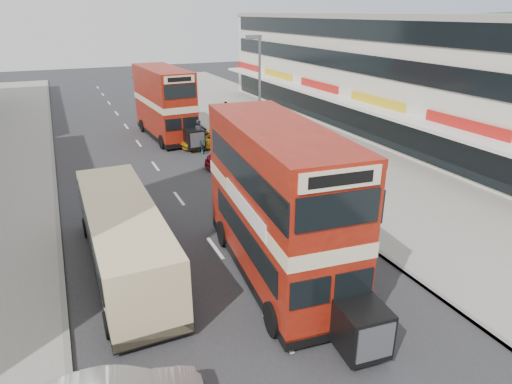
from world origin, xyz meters
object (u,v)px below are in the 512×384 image
street_lamp (258,91)px  car_right_c (176,110)px  bus_main (278,203)px  coach (124,236)px  bus_second (165,103)px  cyclist (200,141)px  pedestrian_near (306,168)px  car_right_a (242,154)px  pedestrian_far (226,113)px  car_right_b (210,139)px

street_lamp → car_right_c: (-1.44, 16.18, -4.12)m
bus_main → coach: bearing=-20.7°
bus_second → cyclist: size_ratio=4.14×
car_right_c → pedestrian_near: size_ratio=2.51×
bus_main → car_right_a: bearing=-101.5°
street_lamp → pedestrian_far: size_ratio=4.10×
bus_second → car_right_b: 5.18m
car_right_a → pedestrian_far: size_ratio=2.60×
street_lamp → coach: (-10.24, -10.30, -3.27)m
coach → car_right_c: size_ratio=2.49×
car_right_c → pedestrian_far: bearing=33.3°
car_right_b → car_right_c: 11.39m
car_right_a → pedestrian_far: bearing=159.7°
car_right_b → bus_second: bearing=-146.7°
pedestrian_near → cyclist: 9.46m
bus_second → car_right_a: 9.59m
coach → car_right_b: size_ratio=2.11×
street_lamp → bus_main: 13.90m
bus_main → car_right_b: bus_main is taller
bus_main → street_lamp: bearing=-106.1°
car_right_a → car_right_c: car_right_a is taller
coach → car_right_c: 27.91m
street_lamp → pedestrian_near: size_ratio=5.22×
coach → pedestrian_far: (11.94, 21.16, -0.37)m
pedestrian_far → car_right_a: bearing=-100.5°
bus_main → pedestrian_near: size_ratio=6.71×
bus_second → coach: size_ratio=0.99×
bus_main → cyclist: (2.18, 16.82, -2.17)m
car_right_c → street_lamp: bearing=7.8°
car_right_c → cyclist: (-1.39, -12.20, 0.13)m
bus_main → coach: bus_main is taller
street_lamp → pedestrian_near: (0.93, -4.70, -3.86)m
pedestrian_far → cyclist: cyclist is taller
bus_second → car_right_a: bearing=104.5°
car_right_a → street_lamp: bearing=84.4°
car_right_a → cyclist: cyclist is taller
pedestrian_far → cyclist: bearing=-119.2°
pedestrian_far → car_right_c: bearing=124.7°
bus_second → car_right_c: size_ratio=2.47×
bus_second → pedestrian_far: bus_second is taller
car_right_c → pedestrian_far: pedestrian_far is taller
coach → car_right_c: (8.80, 26.48, -0.85)m
bus_main → car_right_b: (3.24, 17.63, -2.33)m
car_right_b → cyclist: size_ratio=1.98×
coach → car_right_a: size_ratio=1.88×
pedestrian_near → cyclist: (-3.76, 8.68, -0.13)m
car_right_a → car_right_c: size_ratio=1.32×
street_lamp → pedestrian_far: (1.70, 10.86, -3.64)m
coach → car_right_a: bearing=48.1°
pedestrian_far → bus_main: bearing=-101.6°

